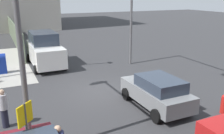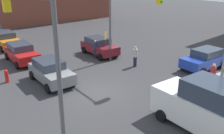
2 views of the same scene
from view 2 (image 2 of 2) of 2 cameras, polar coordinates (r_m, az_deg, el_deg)
ground_plane at (r=16.41m, az=-3.68°, el=-5.54°), size 120.00×120.00×0.00m
traffic_signal_nw_corner at (r=19.46m, az=3.55°, el=12.91°), size 5.78×0.36×6.50m
traffic_signal_se_corner at (r=11.11m, az=-17.65°, el=6.46°), size 6.08×0.36×6.50m
warning_sign_two_way at (r=22.53m, az=-1.50°, el=6.17°), size 0.48×0.48×2.40m
fire_hydrant at (r=19.02m, az=-22.95°, el=-1.86°), size 0.26×0.26×0.94m
coupe_orange at (r=28.24m, az=-23.04°, el=5.81°), size 4.35×2.02×1.62m
hatchback_gray at (r=17.89m, az=-13.84°, el=-0.92°), size 4.09×2.02×1.62m
coupe_red at (r=22.91m, az=-20.02°, el=3.11°), size 4.29×2.02×1.62m
sedan_maroon at (r=23.57m, az=-2.94°, el=4.79°), size 4.05×2.02×1.62m
sedan_blue at (r=21.27m, az=20.40°, el=1.78°), size 2.02×4.03×1.62m
van_white_delivery at (r=12.68m, az=21.34°, el=-8.78°), size 5.40×2.32×2.62m
pedestrian_crossing at (r=22.59m, az=-3.82°, el=4.15°), size 0.36×0.36×1.67m
pedestrian_waiting at (r=20.53m, az=5.33°, el=2.49°), size 0.36×0.36×1.71m
pedestrian_walking_north at (r=17.81m, az=22.01°, el=-1.77°), size 0.36×0.36×1.72m
bicycle_at_crosswalk at (r=24.73m, az=-0.80°, el=4.37°), size 1.75×0.05×0.97m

